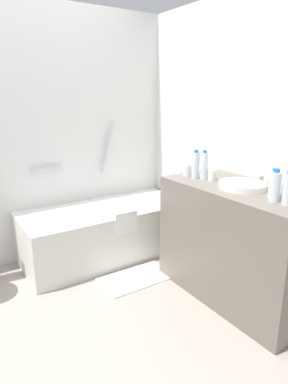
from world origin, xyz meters
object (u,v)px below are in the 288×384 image
at_px(bath_mat, 136,278).
at_px(sink_basin, 242,186).
at_px(bathtub, 107,229).
at_px(drinking_glass_1, 187,170).
at_px(drinking_glass_0, 212,175).
at_px(water_bottle_4, 196,165).
at_px(sink_faucet, 261,180).
at_px(water_bottle_2, 275,186).
at_px(water_bottle_3, 204,166).
at_px(water_bottle_0, 274,184).

bearing_deg(bath_mat, sink_basin, -51.26).
xyz_separation_m(bathtub, drinking_glass_1, (0.43, -0.67, 0.66)).
bearing_deg(drinking_glass_0, water_bottle_4, 111.26).
relative_size(sink_faucet, bath_mat, 0.25).
height_order(sink_basin, drinking_glass_1, drinking_glass_1).
xyz_separation_m(water_bottle_2, bath_mat, (-0.43, 0.96, -0.97)).
distance_m(water_bottle_4, drinking_glass_1, 0.12).
bearing_deg(water_bottle_3, bath_mat, 149.86).
bearing_deg(water_bottle_4, drinking_glass_0, -68.74).
height_order(sink_basin, sink_faucet, sink_faucet).
height_order(water_bottle_3, water_bottle_4, water_bottle_3).
bearing_deg(sink_basin, water_bottle_0, -92.19).
bearing_deg(water_bottle_4, water_bottle_2, -90.06).
height_order(bathtub, water_bottle_0, bathtub).
distance_m(sink_basin, drinking_glass_0, 0.29).
height_order(sink_faucet, water_bottle_0, water_bottle_0).
relative_size(water_bottle_4, drinking_glass_1, 2.48).
relative_size(water_bottle_3, water_bottle_4, 1.01).
height_order(water_bottle_4, drinking_glass_1, water_bottle_4).
distance_m(water_bottle_2, water_bottle_4, 0.75).
height_order(drinking_glass_0, drinking_glass_1, drinking_glass_1).
distance_m(drinking_glass_0, bath_mat, 1.10).
xyz_separation_m(water_bottle_4, drinking_glass_1, (-0.00, 0.10, -0.06)).
bearing_deg(water_bottle_2, sink_faucet, 49.28).
bearing_deg(sink_faucet, water_bottle_3, 123.37).
distance_m(water_bottle_2, bath_mat, 1.44).
height_order(sink_faucet, bath_mat, sink_faucet).
bearing_deg(bath_mat, water_bottle_3, -30.14).
height_order(sink_basin, bath_mat, sink_basin).
bearing_deg(water_bottle_4, bath_mat, 153.83).
bearing_deg(bathtub, water_bottle_3, -60.54).
distance_m(bathtub, drinking_glass_0, 1.22).
bearing_deg(water_bottle_0, sink_basin, 87.81).
height_order(sink_basin, drinking_glass_0, drinking_glass_0).
distance_m(bathtub, bath_mat, 0.61).
height_order(bathtub, water_bottle_4, bathtub).
relative_size(water_bottle_2, water_bottle_4, 0.91).
height_order(bathtub, sink_faucet, bathtub).
bearing_deg(water_bottle_0, sink_faucet, 51.58).
xyz_separation_m(water_bottle_2, water_bottle_3, (0.04, 0.69, 0.01)).
distance_m(water_bottle_3, bath_mat, 1.13).
bearing_deg(sink_basin, drinking_glass_0, 94.47).
distance_m(sink_faucet, water_bottle_2, 0.43).
relative_size(sink_basin, water_bottle_2, 1.62).
height_order(drinking_glass_0, bath_mat, drinking_glass_0).
xyz_separation_m(bathtub, drinking_glass_0, (0.48, -0.91, 0.66)).
height_order(water_bottle_2, water_bottle_4, water_bottle_4).
height_order(water_bottle_4, drinking_glass_0, water_bottle_4).
distance_m(bathtub, water_bottle_2, 1.73).
bearing_deg(bathtub, sink_basin, -66.96).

